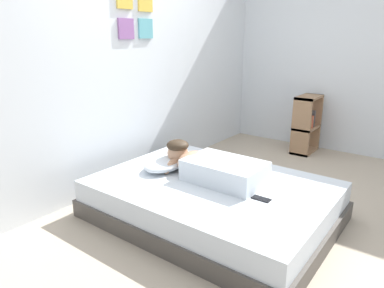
# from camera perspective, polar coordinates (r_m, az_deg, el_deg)

# --- Properties ---
(ground_plane) EXTENTS (12.81, 12.81, 0.00)m
(ground_plane) POSITION_cam_1_polar(r_m,az_deg,el_deg) (3.22, 10.47, -10.67)
(ground_plane) COLOR tan
(back_wall) EXTENTS (4.41, 0.12, 2.50)m
(back_wall) POSITION_cam_1_polar(r_m,az_deg,el_deg) (3.73, -9.46, 13.32)
(back_wall) COLOR silver
(back_wall) RESTS_ON ground
(side_wall_right) EXTENTS (0.10, 5.83, 2.50)m
(side_wall_right) POSITION_cam_1_polar(r_m,az_deg,el_deg) (5.05, 21.05, 13.37)
(side_wall_right) COLOR silver
(side_wall_right) RESTS_ON ground
(bed) EXTENTS (1.41, 1.93, 0.33)m
(bed) POSITION_cam_1_polar(r_m,az_deg,el_deg) (3.01, 3.30, -9.04)
(bed) COLOR #4C4742
(bed) RESTS_ON ground
(pillow) EXTENTS (0.52, 0.32, 0.11)m
(pillow) POSITION_cam_1_polar(r_m,az_deg,el_deg) (3.21, -4.00, -3.03)
(pillow) COLOR silver
(pillow) RESTS_ON bed
(person_lying) EXTENTS (0.43, 0.92, 0.27)m
(person_lying) POSITION_cam_1_polar(r_m,az_deg,el_deg) (2.98, 3.06, -3.56)
(person_lying) COLOR silver
(person_lying) RESTS_ON bed
(coffee_cup) EXTENTS (0.12, 0.09, 0.07)m
(coffee_cup) POSITION_cam_1_polar(r_m,az_deg,el_deg) (3.32, -2.02, -2.63)
(coffee_cup) COLOR teal
(coffee_cup) RESTS_ON bed
(cell_phone) EXTENTS (0.07, 0.14, 0.01)m
(cell_phone) POSITION_cam_1_polar(r_m,az_deg,el_deg) (2.68, 11.18, -8.73)
(cell_phone) COLOR black
(cell_phone) RESTS_ON bed
(bookshelf) EXTENTS (0.45, 0.24, 0.75)m
(bookshelf) POSITION_cam_1_polar(r_m,az_deg,el_deg) (4.83, 18.07, 3.16)
(bookshelf) COLOR #997251
(bookshelf) RESTS_ON ground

